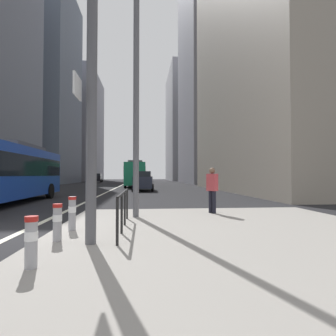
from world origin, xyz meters
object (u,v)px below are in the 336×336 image
Objects in this scene: car_oncoming_mid at (97,178)px; street_lamp_post at (136,67)px; car_receding_far at (143,181)px; bollard_left at (31,239)px; city_bus_red_distant at (138,174)px; car_receding_near at (148,178)px; city_bus_blue_oncoming at (3,170)px; bollard_right at (57,220)px; pedestrian_waiting at (212,188)px; city_bus_red_receding at (136,173)px; bollard_back at (72,211)px.

car_oncoming_mid is 52.66m from street_lamp_post.
bollard_left is (-1.71, -22.78, -0.40)m from car_receding_far.
city_bus_red_distant is 2.49× the size of car_receding_near.
bollard_left is (8.32, -56.53, -0.40)m from car_oncoming_mid.
city_bus_blue_oncoming is 15.18× the size of bollard_right.
bollard_right is at bearing -90.96° from city_bus_red_distant.
car_receding_near is 56.41m from street_lamp_post.
city_bus_blue_oncoming is 7.15× the size of pedestrian_waiting.
street_lamp_post reaches higher than car_receding_far.
city_bus_blue_oncoming is 51.13m from car_receding_near.
car_receding_far is 2.56× the size of pedestrian_waiting.
city_bus_red_receding is 1.36× the size of street_lamp_post.
pedestrian_waiting is at bearing -81.51° from car_receding_far.
city_bus_blue_oncoming is 45.82m from car_oncoming_mid.
city_bus_blue_oncoming is 15.38× the size of bollard_left.
car_receding_far is at bearing 84.75° from bollard_back.
city_bus_red_receding is at bearing 73.65° from city_bus_blue_oncoming.
car_receding_near is (11.16, 4.67, 0.00)m from car_oncoming_mid.
pedestrian_waiting is at bearing 13.74° from street_lamp_post.
city_bus_red_distant is 1.43× the size of street_lamp_post.
city_bus_red_distant is 26.76m from car_receding_far.
city_bus_red_distant is 46.67m from bollard_back.
car_receding_far is (0.99, -9.81, -0.85)m from city_bus_red_receding.
city_bus_blue_oncoming reaches higher than bollard_back.
car_oncoming_mid is at bearing 98.69° from bollard_back.
city_bus_blue_oncoming reaches higher than bollard_right.
bollard_right is at bearing -92.87° from car_receding_near.
car_receding_near is at bearing 79.44° from city_bus_red_distant.
street_lamp_post is at bearing 53.30° from bollard_back.
city_bus_blue_oncoming and city_bus_red_distant have the same top height.
street_lamp_post is (0.78, -44.54, 3.45)m from city_bus_red_distant.
city_bus_red_receding and city_bus_red_distant have the same top height.
city_bus_red_distant is at bearing 91.01° from street_lamp_post.
street_lamp_post is at bearing 64.03° from bollard_right.
street_lamp_post is (-1.40, -56.23, 4.29)m from car_receding_near.
pedestrian_waiting is (9.95, -5.14, -0.75)m from city_bus_blue_oncoming.
bollard_left is (-0.67, -49.51, -1.25)m from city_bus_red_distant.
bollard_back is (-2.96, -58.33, -0.36)m from car_receding_near.
city_bus_red_receding is at bearing 97.50° from pedestrian_waiting.
city_bus_red_distant reaches higher than bollard_back.
city_bus_red_receding is 2.36× the size of car_receding_near.
car_receding_near is at bearing 87.09° from bollard_back.
car_oncoming_mid is at bearing 103.90° from pedestrian_waiting.
city_bus_red_distant is at bearing 89.04° from bollard_back.
car_receding_far reaches higher than bollard_right.
street_lamp_post reaches higher than city_bus_red_receding.
bollard_left is (5.68, -10.79, -1.25)m from city_bus_blue_oncoming.
city_bus_red_receding is 12.60× the size of bollard_back.
pedestrian_waiting is at bearing 32.48° from bollard_back.
pedestrian_waiting is (12.59, -50.88, 0.10)m from car_oncoming_mid.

